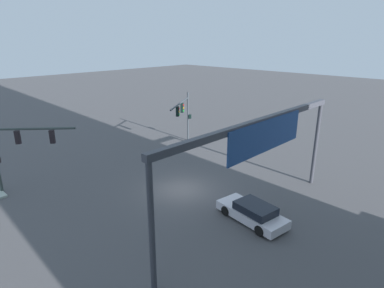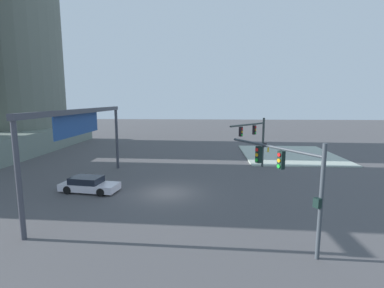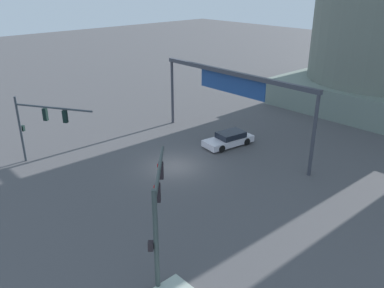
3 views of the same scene
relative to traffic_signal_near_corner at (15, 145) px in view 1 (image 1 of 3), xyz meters
name	(u,v)px [view 1 (image 1 of 3)]	position (x,y,z in m)	size (l,w,h in m)	color
ground_plane	(182,189)	(-8.42, 8.21, -3.62)	(173.39, 173.39, 0.00)	#4E4C4F
traffic_signal_near_corner	(15,145)	(0.00, 0.00, 0.00)	(4.52, 4.38, 5.37)	#374240
traffic_signal_opposite_side	(184,111)	(-15.83, 0.91, 0.08)	(5.93, 3.54, 5.41)	#363D45
overhead_sign_gantry	(262,139)	(-8.51, 14.72, 1.77)	(16.31, 0.43, 6.60)	#3C3E47
sedan_car_approaching	(253,212)	(-8.46, 14.48, -3.05)	(2.46, 4.77, 1.21)	silver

